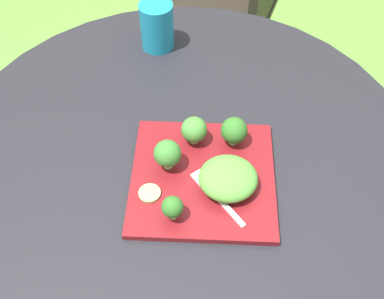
% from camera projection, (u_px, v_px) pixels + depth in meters
% --- Properties ---
extents(ground_plane, '(12.00, 12.00, 0.00)m').
position_uv_depth(ground_plane, '(185.00, 285.00, 1.59)').
color(ground_plane, '#568438').
extents(patio_table, '(1.03, 1.03, 0.73)m').
position_uv_depth(patio_table, '(183.00, 201.00, 1.19)').
color(patio_table, black).
rests_on(patio_table, ground_plane).
extents(salad_plate, '(0.29, 0.29, 0.01)m').
position_uv_depth(salad_plate, '(203.00, 178.00, 0.96)').
color(salad_plate, maroon).
rests_on(salad_plate, patio_table).
extents(drinking_glass, '(0.09, 0.09, 0.12)m').
position_uv_depth(drinking_glass, '(157.00, 28.00, 1.20)').
color(drinking_glass, teal).
rests_on(drinking_glass, patio_table).
extents(fork, '(0.11, 0.13, 0.00)m').
position_uv_depth(fork, '(214.00, 193.00, 0.92)').
color(fork, silver).
rests_on(fork, salad_plate).
extents(lettuce_mound, '(0.12, 0.11, 0.05)m').
position_uv_depth(lettuce_mound, '(228.00, 178.00, 0.91)').
color(lettuce_mound, '#519338').
rests_on(lettuce_mound, salad_plate).
extents(broccoli_floret_0, '(0.04, 0.04, 0.05)m').
position_uv_depth(broccoli_floret_0, '(172.00, 207.00, 0.86)').
color(broccoli_floret_0, '#99B770').
rests_on(broccoli_floret_0, salad_plate).
extents(broccoli_floret_1, '(0.06, 0.06, 0.06)m').
position_uv_depth(broccoli_floret_1, '(194.00, 130.00, 0.98)').
color(broccoli_floret_1, '#99B770').
rests_on(broccoli_floret_1, salad_plate).
extents(broccoli_floret_2, '(0.06, 0.06, 0.07)m').
position_uv_depth(broccoli_floret_2, '(167.00, 154.00, 0.94)').
color(broccoli_floret_2, '#99B770').
rests_on(broccoli_floret_2, salad_plate).
extents(broccoli_floret_3, '(0.06, 0.06, 0.07)m').
position_uv_depth(broccoli_floret_3, '(234.00, 132.00, 0.98)').
color(broccoli_floret_3, '#99B770').
rests_on(broccoli_floret_3, salad_plate).
extents(cucumber_slice_0, '(0.04, 0.04, 0.01)m').
position_uv_depth(cucumber_slice_0, '(150.00, 193.00, 0.92)').
color(cucumber_slice_0, '#8EB766').
rests_on(cucumber_slice_0, salad_plate).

